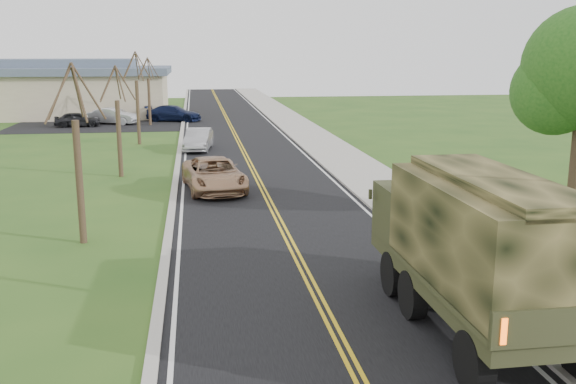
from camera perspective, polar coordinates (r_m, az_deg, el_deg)
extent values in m
plane|color=#294E1A|center=(13.86, 5.81, -15.26)|extent=(160.00, 160.00, 0.00)
cube|color=black|center=(52.38, -4.85, 5.34)|extent=(8.00, 120.00, 0.01)
cube|color=#9E998E|center=(52.78, -0.33, 5.50)|extent=(0.30, 120.00, 0.12)
cube|color=#9E998E|center=(53.05, 1.55, 5.52)|extent=(3.20, 120.00, 0.10)
cube|color=#9E998E|center=(52.29, -9.42, 5.25)|extent=(0.30, 120.00, 0.10)
cylinder|color=#38281C|center=(26.33, 24.24, 2.79)|extent=(0.44, 0.44, 5.04)
sphere|color=#1C4D16|center=(26.08, 22.63, 8.24)|extent=(3.24, 3.24, 3.24)
cylinder|color=#38281C|center=(22.65, -18.04, 0.79)|extent=(0.24, 0.24, 4.20)
cylinder|color=#38281C|center=(22.32, -17.30, 8.53)|extent=(1.01, 0.33, 1.90)
cylinder|color=#38281C|center=(22.88, -18.21, 8.36)|extent=(0.13, 1.29, 1.74)
cylinder|color=#38281C|center=(22.53, -19.65, 8.41)|extent=(0.98, 0.43, 1.90)
cylinder|color=#38281C|center=(21.88, -19.78, 8.09)|extent=(0.79, 1.05, 1.77)
cylinder|color=#38281C|center=(21.82, -18.05, 8.41)|extent=(0.58, 0.90, 1.90)
cylinder|color=#38281C|center=(34.40, -14.77, 4.59)|extent=(0.24, 0.24, 3.96)
cylinder|color=#38281C|center=(34.22, -14.26, 9.38)|extent=(0.96, 0.32, 1.79)
cylinder|color=#38281C|center=(34.73, -14.88, 9.27)|extent=(0.12, 1.22, 1.65)
cylinder|color=#38281C|center=(34.37, -15.74, 9.31)|extent=(0.93, 0.41, 1.79)
cylinder|color=#38281C|center=(33.75, -15.75, 9.14)|extent=(0.75, 0.99, 1.67)
cylinder|color=#38281C|center=(33.73, -14.68, 9.32)|extent=(0.55, 0.85, 1.80)
cylinder|color=#38281C|center=(46.24, -13.19, 6.88)|extent=(0.24, 0.24, 4.44)
cylinder|color=#38281C|center=(46.16, -12.74, 10.88)|extent=(1.07, 0.35, 2.00)
cylinder|color=#38281C|center=(46.71, -13.27, 10.77)|extent=(0.13, 1.36, 1.84)
cylinder|color=#38281C|center=(46.29, -13.98, 10.82)|extent=(1.03, 0.46, 2.00)
cylinder|color=#38281C|center=(45.60, -13.96, 10.70)|extent=(0.83, 1.10, 1.87)
cylinder|color=#38281C|center=(45.61, -13.07, 10.85)|extent=(0.61, 0.95, 2.01)
cylinder|color=#38281C|center=(58.18, -12.22, 7.82)|extent=(0.24, 0.24, 4.08)
cylinder|color=#38281C|center=(58.13, -11.89, 10.74)|extent=(0.99, 0.33, 1.84)
cylinder|color=#38281C|center=(58.63, -12.28, 10.66)|extent=(0.13, 1.25, 1.69)
cylinder|color=#38281C|center=(58.24, -12.79, 10.70)|extent=(0.95, 0.42, 1.85)
cylinder|color=#38281C|center=(57.60, -12.77, 10.61)|extent=(0.77, 1.02, 1.72)
cylinder|color=#38281C|center=(57.62, -12.12, 10.72)|extent=(0.57, 0.88, 1.85)
cube|color=tan|center=(69.24, -19.21, 8.16)|extent=(20.00, 12.00, 4.20)
cube|color=#475466|center=(69.13, -19.36, 10.14)|extent=(21.00, 13.00, 0.70)
cube|color=#475466|center=(69.11, -19.40, 10.72)|extent=(14.00, 8.00, 0.90)
cube|color=black|center=(58.65, -15.07, 5.72)|extent=(18.00, 10.00, 0.02)
cylinder|color=black|center=(13.23, 16.19, -14.23)|extent=(0.39, 1.20, 1.20)
cylinder|color=black|center=(16.17, 11.03, -8.94)|extent=(0.39, 1.20, 1.20)
cylinder|color=black|center=(17.05, 18.36, -8.22)|extent=(0.39, 1.20, 1.20)
cylinder|color=black|center=(17.52, 9.36, -7.18)|extent=(0.39, 1.20, 1.20)
cylinder|color=black|center=(18.33, 16.22, -6.62)|extent=(0.39, 1.20, 1.20)
cube|color=#34371E|center=(15.84, 15.84, -7.56)|extent=(2.65, 7.63, 0.38)
cube|color=#34371E|center=(18.01, 12.41, -1.88)|extent=(2.62, 2.08, 1.52)
cube|color=black|center=(18.85, 11.39, -0.51)|extent=(2.39, 0.10, 0.76)
cube|color=#34371E|center=(14.96, 17.36, -7.74)|extent=(2.75, 5.78, 0.16)
cube|color=black|center=(14.62, 17.64, -3.53)|extent=(2.75, 5.78, 2.18)
cube|color=black|center=(14.36, 17.94, 0.87)|extent=(1.77, 5.78, 0.27)
cube|color=#34371E|center=(12.53, 23.23, -10.87)|extent=(2.72, 0.15, 0.71)
cube|color=#FF590C|center=(11.94, 18.63, -11.66)|extent=(0.11, 0.04, 0.49)
imported|color=tan|center=(30.25, -6.58, 1.55)|extent=(3.20, 5.76, 1.53)
imported|color=#A7A6AB|center=(42.83, -7.96, 4.64)|extent=(2.09, 4.51, 1.43)
cube|color=#184320|center=(16.90, 19.69, -8.86)|extent=(0.74, 0.69, 0.80)
cube|color=#1C4A1A|center=(17.62, 23.10, -8.54)|extent=(0.64, 0.57, 0.65)
imported|color=black|center=(58.59, -18.22, 6.15)|extent=(3.91, 1.82, 1.30)
imported|color=silver|center=(59.81, -15.25, 6.53)|extent=(4.74, 3.11, 1.48)
imported|color=#0D1533|center=(61.10, -10.11, 6.89)|extent=(5.49, 3.50, 1.48)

